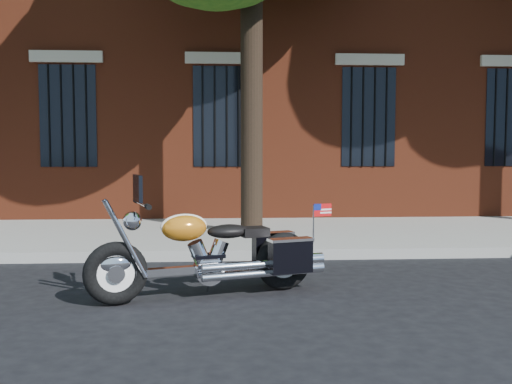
{
  "coord_description": "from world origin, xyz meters",
  "views": [
    {
      "loc": [
        -0.01,
        -6.43,
        1.5
      ],
      "look_at": [
        0.44,
        0.8,
        0.99
      ],
      "focal_mm": 40.0,
      "sensor_mm": 36.0,
      "label": 1
    }
  ],
  "objects": [
    {
      "name": "ground",
      "position": [
        0.0,
        0.0,
        0.0
      ],
      "size": [
        120.0,
        120.0,
        0.0
      ],
      "primitive_type": "plane",
      "color": "black",
      "rests_on": "ground"
    },
    {
      "name": "curb",
      "position": [
        0.0,
        1.38,
        0.07
      ],
      "size": [
        40.0,
        0.16,
        0.15
      ],
      "primitive_type": "cube",
      "color": "gray",
      "rests_on": "ground"
    },
    {
      "name": "sidewalk",
      "position": [
        0.0,
        3.26,
        0.07
      ],
      "size": [
        40.0,
        3.6,
        0.15
      ],
      "primitive_type": "cube",
      "color": "gray",
      "rests_on": "ground"
    },
    {
      "name": "motorcycle",
      "position": [
        -0.06,
        -0.6,
        0.43
      ],
      "size": [
        2.51,
        1.16,
        1.27
      ],
      "rotation": [
        0.0,
        0.0,
        0.3
      ],
      "color": "black",
      "rests_on": "ground"
    }
  ]
}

